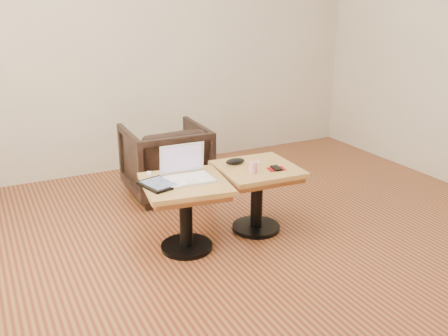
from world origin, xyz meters
name	(u,v)px	position (x,y,z in m)	size (l,w,h in m)	color
room_shell	(280,56)	(0.00, 0.00, 1.35)	(4.52, 4.52, 2.71)	#5E221A
side_table_left	(185,199)	(-0.47, 0.38, 0.38)	(0.63, 0.63, 0.50)	black
side_table_right	(257,183)	(0.12, 0.43, 0.38)	(0.58, 0.58, 0.50)	black
laptop	(186,173)	(-0.44, 0.43, 0.55)	(0.33, 0.26, 0.23)	white
tablet	(159,184)	(-0.65, 0.40, 0.51)	(0.26, 0.30, 0.02)	black
charging_adapter	(149,173)	(-0.64, 0.62, 0.52)	(0.04, 0.04, 0.02)	white
glasses_case	(235,161)	(0.00, 0.55, 0.53)	(0.15, 0.07, 0.05)	black
striped_cup	(253,167)	(0.02, 0.33, 0.54)	(0.06, 0.06, 0.08)	#C72F52
earbuds_tangle	(256,162)	(0.16, 0.51, 0.51)	(0.08, 0.05, 0.01)	white
phone_on_sleeve	(276,168)	(0.21, 0.32, 0.51)	(0.13, 0.12, 0.01)	#9C060D
armchair	(166,160)	(-0.23, 1.41, 0.32)	(0.67, 0.69, 0.63)	#2F1E19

